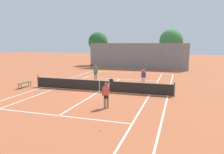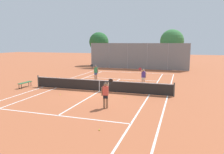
% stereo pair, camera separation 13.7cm
% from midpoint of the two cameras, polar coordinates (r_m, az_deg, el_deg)
% --- Properties ---
extents(ground_plane, '(120.00, 120.00, 0.00)m').
position_cam_midpoint_polar(ground_plane, '(18.16, -3.08, -3.73)').
color(ground_plane, '#B25B38').
extents(court_line_markings, '(11.10, 23.90, 0.01)m').
position_cam_midpoint_polar(court_line_markings, '(18.16, -3.08, -3.72)').
color(court_line_markings, white).
rests_on(court_line_markings, ground).
extents(tennis_net, '(12.00, 0.10, 1.07)m').
position_cam_midpoint_polar(tennis_net, '(18.05, -3.10, -2.16)').
color(tennis_net, '#474C47').
rests_on(tennis_net, ground).
extents(player_near_side, '(0.56, 0.82, 1.77)m').
position_cam_midpoint_polar(player_near_side, '(13.36, -1.38, -4.30)').
color(player_near_side, '#936B4C').
rests_on(player_near_side, ground).
extents(player_far_left, '(0.64, 0.75, 1.77)m').
position_cam_midpoint_polar(player_far_left, '(23.19, -4.10, 1.37)').
color(player_far_left, tan).
rests_on(player_far_left, ground).
extents(player_far_right, '(0.63, 0.76, 1.77)m').
position_cam_midpoint_polar(player_far_right, '(20.24, 8.38, 0.18)').
color(player_far_right, '#D8A884').
rests_on(player_far_right, ground).
extents(loose_tennis_ball_0, '(0.07, 0.07, 0.07)m').
position_cam_midpoint_polar(loose_tennis_ball_0, '(16.07, 3.58, -5.30)').
color(loose_tennis_ball_0, '#D1DB33').
rests_on(loose_tennis_ball_0, ground).
extents(loose_tennis_ball_1, '(0.07, 0.07, 0.07)m').
position_cam_midpoint_polar(loose_tennis_ball_1, '(10.31, -2.93, -13.64)').
color(loose_tennis_ball_1, '#D1DB33').
rests_on(loose_tennis_ball_1, ground).
extents(loose_tennis_ball_2, '(0.07, 0.07, 0.07)m').
position_cam_midpoint_polar(loose_tennis_ball_2, '(17.32, -13.17, -4.48)').
color(loose_tennis_ball_2, '#D1DB33').
rests_on(loose_tennis_ball_2, ground).
extents(courtside_bench, '(0.36, 1.50, 0.47)m').
position_cam_midpoint_polar(courtside_bench, '(21.07, -21.59, -1.45)').
color(courtside_bench, '#2D6638').
rests_on(courtside_bench, ground).
extents(back_fence, '(15.00, 0.08, 3.92)m').
position_cam_midpoint_polar(back_fence, '(33.13, 6.75, 5.42)').
color(back_fence, gray).
rests_on(back_fence, ground).
extents(tree_behind_left, '(3.41, 3.41, 5.79)m').
position_cam_midpoint_polar(tree_behind_left, '(38.95, -3.33, 8.93)').
color(tree_behind_left, brown).
rests_on(tree_behind_left, ground).
extents(tree_behind_right, '(3.62, 3.62, 6.02)m').
position_cam_midpoint_polar(tree_behind_right, '(35.59, 15.39, 8.83)').
color(tree_behind_right, brown).
rests_on(tree_behind_right, ground).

